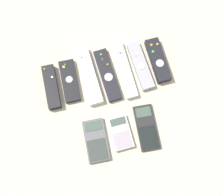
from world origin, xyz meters
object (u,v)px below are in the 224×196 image
at_px(remote_4, 124,70).
at_px(calculator_0, 96,140).
at_px(remote_1, 70,81).
at_px(remote_5, 140,66).
at_px(remote_0, 51,87).
at_px(calculator_1, 122,133).
at_px(remote_6, 158,60).
at_px(calculator_2, 146,127).
at_px(remote_3, 108,75).
at_px(remote_2, 89,76).

xyz_separation_m(remote_4, calculator_0, (-0.16, -0.23, -0.00)).
relative_size(remote_1, remote_5, 0.84).
xyz_separation_m(remote_0, calculator_1, (0.20, -0.22, -0.01)).
xyz_separation_m(remote_5, calculator_0, (-0.22, -0.23, -0.00)).
bearing_deg(remote_5, remote_6, -0.43).
relative_size(remote_4, calculator_0, 1.49).
height_order(calculator_1, calculator_2, calculator_1).
bearing_deg(remote_4, calculator_0, -126.18).
bearing_deg(calculator_0, remote_6, 41.54).
relative_size(remote_0, calculator_1, 1.40).
height_order(remote_3, remote_6, remote_6).
height_order(remote_0, calculator_2, remote_0).
bearing_deg(remote_0, remote_5, 1.74).
distance_m(remote_0, remote_4, 0.27).
height_order(remote_5, remote_6, remote_6).
xyz_separation_m(remote_0, remote_1, (0.07, 0.01, -0.00)).
bearing_deg(remote_1, calculator_2, -44.30).
height_order(remote_6, calculator_2, remote_6).
relative_size(remote_1, remote_2, 0.73).
height_order(remote_0, remote_5, remote_0).
bearing_deg(calculator_1, remote_0, 131.45).
xyz_separation_m(remote_1, remote_4, (0.20, -0.00, 0.00)).
bearing_deg(remote_3, remote_6, -0.60).
distance_m(remote_0, remote_1, 0.07).
distance_m(remote_0, remote_2, 0.14).
relative_size(remote_2, calculator_2, 1.36).
bearing_deg(remote_1, remote_0, -171.20).
bearing_deg(remote_5, calculator_1, -123.40).
bearing_deg(calculator_0, remote_5, 48.62).
relative_size(remote_2, remote_5, 1.16).
bearing_deg(remote_5, calculator_2, -103.65).
height_order(remote_0, remote_3, remote_0).
bearing_deg(calculator_1, remote_3, 87.82).
distance_m(remote_2, remote_4, 0.13).
xyz_separation_m(remote_5, calculator_1, (-0.13, -0.22, -0.00)).
bearing_deg(calculator_0, remote_4, 57.74).
height_order(remote_3, calculator_1, remote_3).
bearing_deg(remote_0, remote_6, 2.13).
xyz_separation_m(remote_0, remote_6, (0.39, 0.01, 0.00)).
relative_size(remote_5, calculator_2, 1.17).
bearing_deg(calculator_1, remote_2, 104.39).
relative_size(remote_0, calculator_0, 1.10).
xyz_separation_m(remote_3, calculator_0, (-0.09, -0.22, -0.00)).
relative_size(remote_4, calculator_2, 1.36).
bearing_deg(remote_1, remote_2, 2.37).
height_order(remote_4, remote_5, same).
height_order(remote_4, calculator_2, remote_4).
bearing_deg(remote_1, calculator_0, -77.79).
relative_size(remote_1, calculator_0, 1.07).
bearing_deg(calculator_2, calculator_1, -177.80).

